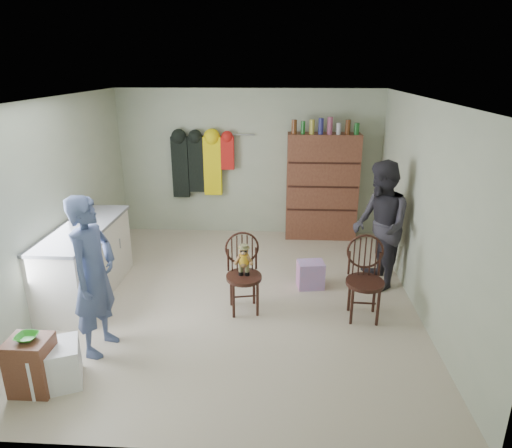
# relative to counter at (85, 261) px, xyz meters

# --- Properties ---
(ground_plane) EXTENTS (5.00, 5.00, 0.00)m
(ground_plane) POSITION_rel_counter_xyz_m (1.95, 0.00, -0.47)
(ground_plane) COLOR beige
(ground_plane) RESTS_ON ground
(room_walls) EXTENTS (5.00, 5.00, 5.00)m
(room_walls) POSITION_rel_counter_xyz_m (1.95, 0.53, 1.11)
(room_walls) COLOR #AFB699
(room_walls) RESTS_ON ground
(counter) EXTENTS (0.64, 1.86, 0.94)m
(counter) POSITION_rel_counter_xyz_m (0.00, 0.00, 0.00)
(counter) COLOR silver
(counter) RESTS_ON ground
(stool) EXTENTS (0.38, 0.32, 0.54)m
(stool) POSITION_rel_counter_xyz_m (0.26, -1.87, -0.20)
(stool) COLOR brown
(stool) RESTS_ON ground
(bowl) EXTENTS (0.20, 0.20, 0.05)m
(bowl) POSITION_rel_counter_xyz_m (0.26, -1.87, 0.09)
(bowl) COLOR green
(bowl) RESTS_ON stool
(plastic_tub) EXTENTS (0.55, 0.54, 0.41)m
(plastic_tub) POSITION_rel_counter_xyz_m (0.43, -1.77, -0.27)
(plastic_tub) COLOR white
(plastic_tub) RESTS_ON ground
(chair_front) EXTENTS (0.51, 0.51, 0.97)m
(chair_front) POSITION_rel_counter_xyz_m (2.08, -0.27, 0.09)
(chair_front) COLOR #381B13
(chair_front) RESTS_ON ground
(chair_far) EXTENTS (0.46, 0.46, 1.00)m
(chair_far) POSITION_rel_counter_xyz_m (3.51, -0.35, 0.07)
(chair_far) COLOR #381B13
(chair_far) RESTS_ON ground
(striped_bag) EXTENTS (0.38, 0.32, 0.37)m
(striped_bag) POSITION_rel_counter_xyz_m (2.93, 0.36, -0.29)
(striped_bag) COLOR pink
(striped_bag) RESTS_ON ground
(person_left) EXTENTS (0.51, 0.68, 1.70)m
(person_left) POSITION_rel_counter_xyz_m (0.63, -1.18, 0.38)
(person_left) COLOR #43517C
(person_left) RESTS_ON ground
(person_right) EXTENTS (0.74, 0.90, 1.72)m
(person_right) POSITION_rel_counter_xyz_m (3.82, 0.48, 0.39)
(person_right) COLOR #2D2B33
(person_right) RESTS_ON ground
(dresser) EXTENTS (1.20, 0.39, 2.08)m
(dresser) POSITION_rel_counter_xyz_m (3.20, 2.30, 0.44)
(dresser) COLOR brown
(dresser) RESTS_ON ground
(coat_rack) EXTENTS (1.42, 0.12, 1.09)m
(coat_rack) POSITION_rel_counter_xyz_m (1.12, 2.38, 0.78)
(coat_rack) COLOR #99999E
(coat_rack) RESTS_ON ground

